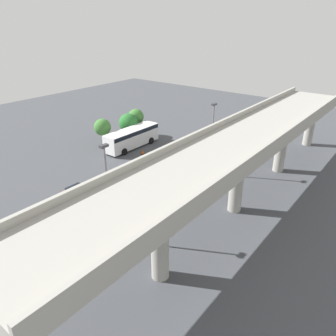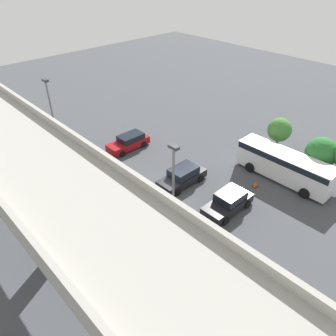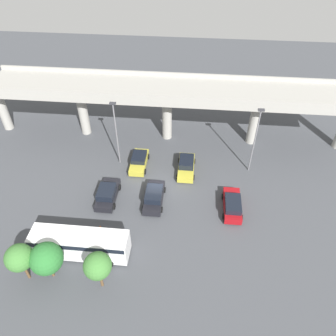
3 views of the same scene
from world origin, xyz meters
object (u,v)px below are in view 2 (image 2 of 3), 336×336
object	(u,v)px
parked_car_0	(228,202)
shuttle_bus	(285,164)
parked_car_1	(153,222)
parked_car_3	(112,186)
parked_car_2	(182,176)
parked_car_4	(129,142)
lamp_post_mid_lot	(53,117)
lamp_post_near_aisle	(173,194)
traffic_cone	(255,184)
tree_front_right	(279,130)
tree_front_centre	(321,153)

from	to	relation	value
parked_car_0	shuttle_bus	world-z (taller)	shuttle_bus
parked_car_1	parked_car_3	bearing A→B (deg)	86.47
parked_car_1	parked_car_2	distance (m)	6.50
parked_car_2	parked_car_4	world-z (taller)	parked_car_2
parked_car_4	lamp_post_mid_lot	xyz separation A→B (m)	(2.40, 6.78, 4.30)
parked_car_0	lamp_post_near_aisle	bearing A→B (deg)	-0.32
lamp_post_near_aisle	traffic_cone	bearing A→B (deg)	-88.87
parked_car_2	traffic_cone	distance (m)	6.72
lamp_post_near_aisle	lamp_post_mid_lot	world-z (taller)	lamp_post_mid_lot
shuttle_bus	lamp_post_mid_lot	xyz separation A→B (m)	(16.97, 13.77, 3.40)
traffic_cone	parked_car_4	bearing A→B (deg)	16.72
parked_car_1	parked_car_4	bearing A→B (deg)	60.51
lamp_post_near_aisle	shuttle_bus	bearing A→B (deg)	-93.36
lamp_post_mid_lot	traffic_cone	size ratio (longest dim) A/B	12.42
parked_car_4	lamp_post_near_aisle	bearing A→B (deg)	64.15
parked_car_0	lamp_post_near_aisle	size ratio (longest dim) A/B	0.54
parked_car_2	tree_front_right	bearing A→B (deg)	162.52
parked_car_1	lamp_post_near_aisle	xyz separation A→B (m)	(-2.54, 0.32, 4.33)
parked_car_2	parked_car_1	bearing A→B (deg)	24.05
lamp_post_near_aisle	tree_front_right	xyz separation A→B (m)	(1.89, -16.74, -1.93)
parked_car_0	lamp_post_near_aisle	world-z (taller)	lamp_post_near_aisle
lamp_post_near_aisle	tree_front_centre	distance (m)	16.62
parked_car_0	tree_front_right	bearing A→B (deg)	-169.45
parked_car_2	shuttle_bus	world-z (taller)	shuttle_bus
parked_car_4	lamp_post_mid_lot	distance (m)	8.38
tree_front_centre	parked_car_1	bearing A→B (deg)	71.43
tree_front_centre	traffic_cone	xyz separation A→B (m)	(3.01, 5.47, -2.37)
parked_car_1	tree_front_right	bearing A→B (deg)	-2.27
parked_car_0	parked_car_4	world-z (taller)	parked_car_0
parked_car_4	lamp_post_near_aisle	size ratio (longest dim) A/B	0.55
parked_car_2	tree_front_centre	bearing A→B (deg)	141.26
parked_car_0	parked_car_2	world-z (taller)	parked_car_0
lamp_post_near_aisle	tree_front_right	bearing A→B (deg)	-83.55
parked_car_1	parked_car_2	size ratio (longest dim) A/B	0.94
parked_car_0	parked_car_3	bearing A→B (deg)	-56.18
parked_car_1	parked_car_3	xyz separation A→B (m)	(5.93, -0.37, 0.03)
parked_car_0	parked_car_1	world-z (taller)	parked_car_0
parked_car_0	tree_front_centre	xyz separation A→B (m)	(-2.76, -9.83, 1.91)
parked_car_4	tree_front_centre	world-z (taller)	tree_front_centre
tree_front_right	parked_car_2	bearing A→B (deg)	72.52
parked_car_0	shuttle_bus	xyz separation A→B (m)	(-0.76, -7.27, 0.86)
parked_car_1	shuttle_bus	world-z (taller)	shuttle_bus
parked_car_4	lamp_post_mid_lot	bearing A→B (deg)	-19.47
lamp_post_near_aisle	parked_car_4	bearing A→B (deg)	-25.85
parked_car_3	traffic_cone	world-z (taller)	parked_car_3
parked_car_1	parked_car_2	bearing A→B (deg)	24.05
parked_car_1	shuttle_bus	size ratio (longest dim) A/B	0.50
tree_front_centre	lamp_post_mid_lot	bearing A→B (deg)	40.73
lamp_post_mid_lot	lamp_post_near_aisle	bearing A→B (deg)	-179.60
traffic_cone	lamp_post_mid_lot	bearing A→B (deg)	34.23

